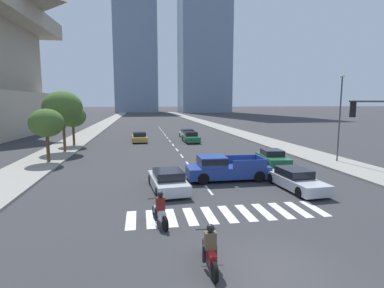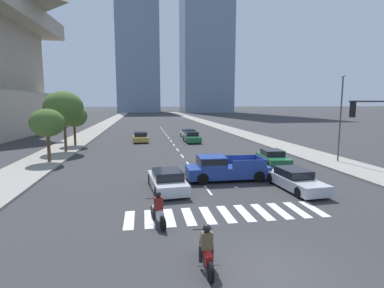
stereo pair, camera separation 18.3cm
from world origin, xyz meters
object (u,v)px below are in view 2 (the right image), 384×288
(sedan_silver_0, at_px, (167,181))
(street_tree_second, at_px, (64,107))
(motorcycle_lead, at_px, (206,250))
(sedan_gold_3, at_px, (141,137))
(sedan_white_1, at_px, (189,134))
(sedan_silver_5, at_px, (295,180))
(sedan_green_4, at_px, (273,158))
(motorcycle_trailing, at_px, (158,211))
(pickup_truck, at_px, (223,168))
(street_tree_nearest, at_px, (47,123))
(sedan_green_2, at_px, (192,138))
(street_lamp_east, at_px, (341,112))
(street_tree_third, at_px, (74,116))

(sedan_silver_0, relative_size, street_tree_second, 0.74)
(motorcycle_lead, xyz_separation_m, sedan_silver_0, (-0.53, 8.87, 0.00))
(sedan_gold_3, relative_size, street_tree_second, 0.71)
(sedan_white_1, distance_m, sedan_gold_3, 8.11)
(sedan_silver_5, bearing_deg, sedan_green_4, 162.83)
(motorcycle_trailing, relative_size, pickup_truck, 0.37)
(street_tree_second, bearing_deg, sedan_white_1, 37.05)
(pickup_truck, bearing_deg, sedan_green_4, -142.59)
(sedan_silver_5, bearing_deg, pickup_truck, -130.79)
(sedan_silver_0, distance_m, street_tree_nearest, 14.07)
(sedan_green_2, height_order, street_tree_second, street_tree_second)
(motorcycle_trailing, height_order, sedan_green_4, motorcycle_trailing)
(pickup_truck, relative_size, sedan_white_1, 1.15)
(motorcycle_lead, xyz_separation_m, pickup_truck, (3.45, 10.65, 0.23))
(pickup_truck, xyz_separation_m, street_tree_nearest, (-13.46, 8.20, 2.68))
(pickup_truck, height_order, sedan_green_2, pickup_truck)
(motorcycle_trailing, relative_size, street_lamp_east, 0.28)
(sedan_green_2, bearing_deg, street_tree_third, -85.53)
(sedan_gold_3, distance_m, street_tree_nearest, 15.73)
(motorcycle_trailing, height_order, sedan_gold_3, motorcycle_trailing)
(street_lamp_east, bearing_deg, sedan_green_4, -179.16)
(pickup_truck, bearing_deg, sedan_green_2, -92.83)
(street_tree_third, bearing_deg, street_tree_nearest, -90.00)
(motorcycle_lead, xyz_separation_m, street_lamp_east, (14.93, 14.83, 3.87))
(street_tree_nearest, xyz_separation_m, street_tree_second, (0.00, 5.86, 1.25))
(sedan_silver_0, height_order, sedan_gold_3, sedan_gold_3)
(motorcycle_lead, relative_size, sedan_white_1, 0.44)
(motorcycle_lead, distance_m, street_tree_third, 31.11)
(pickup_truck, bearing_deg, street_tree_second, -45.99)
(street_tree_third, bearing_deg, motorcycle_trailing, -71.24)
(sedan_silver_5, distance_m, street_tree_nearest, 20.61)
(street_tree_second, height_order, street_tree_third, street_tree_second)
(motorcycle_lead, distance_m, sedan_green_2, 30.99)
(pickup_truck, distance_m, sedan_green_4, 6.77)
(sedan_silver_5, xyz_separation_m, street_tree_third, (-17.17, 21.48, 3.05))
(sedan_silver_0, xyz_separation_m, street_tree_second, (-9.49, 15.84, 4.15))
(sedan_green_4, bearing_deg, street_tree_nearest, -96.87)
(sedan_silver_0, height_order, sedan_white_1, sedan_silver_0)
(sedan_white_1, bearing_deg, sedan_silver_0, -14.30)
(sedan_white_1, height_order, street_lamp_east, street_lamp_east)
(sedan_white_1, relative_size, sedan_green_2, 1.10)
(sedan_silver_0, relative_size, street_tree_nearest, 1.02)
(motorcycle_trailing, xyz_separation_m, sedan_green_2, (5.86, 26.90, 0.05))
(sedan_silver_0, relative_size, sedan_silver_5, 0.96)
(motorcycle_trailing, distance_m, street_lamp_east, 20.05)
(sedan_gold_3, xyz_separation_m, street_tree_nearest, (-7.80, -13.35, 2.89))
(sedan_silver_5, bearing_deg, street_tree_second, -138.00)
(sedan_green_4, bearing_deg, sedan_gold_3, -142.22)
(sedan_silver_0, distance_m, sedan_white_1, 27.68)
(sedan_silver_0, bearing_deg, motorcycle_lead, 178.07)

